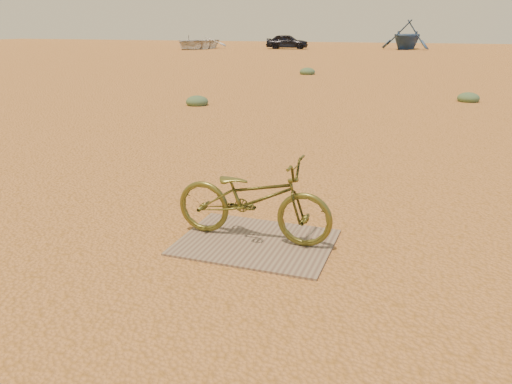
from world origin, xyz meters
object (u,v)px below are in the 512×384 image
(plywood_board, at_px, (256,242))
(bicycle, at_px, (253,198))
(car, at_px, (287,42))
(boat_near_left, at_px, (196,42))
(boat_far_left, at_px, (407,34))

(plywood_board, xyz_separation_m, bicycle, (-0.06, 0.06, 0.42))
(car, bearing_deg, boat_near_left, 103.55)
(boat_near_left, bearing_deg, plywood_board, -59.38)
(plywood_board, distance_m, boat_near_left, 41.75)
(plywood_board, height_order, boat_far_left, boat_far_left)
(car, bearing_deg, bicycle, -170.36)
(plywood_board, relative_size, boat_far_left, 0.31)
(car, relative_size, boat_near_left, 0.65)
(bicycle, height_order, boat_near_left, boat_near_left)
(car, distance_m, boat_far_left, 10.34)
(bicycle, relative_size, boat_far_left, 0.33)
(car, height_order, boat_far_left, boat_far_left)
(bicycle, height_order, boat_far_left, boat_far_left)
(car, xyz_separation_m, boat_near_left, (-7.58, -2.69, -0.04))
(plywood_board, height_order, car, car)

